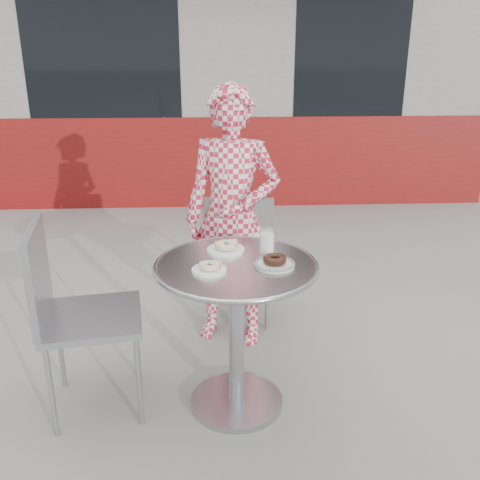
{
  "coord_description": "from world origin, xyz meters",
  "views": [
    {
      "loc": [
        -0.08,
        -2.27,
        1.75
      ],
      "look_at": [
        0.05,
        0.16,
        0.85
      ],
      "focal_mm": 40.0,
      "sensor_mm": 36.0,
      "label": 1
    }
  ],
  "objects_px": {
    "seated_person": "(232,219)",
    "chair_far": "(240,279)",
    "bistro_table": "(236,301)",
    "milk_cup": "(267,242)",
    "chair_left": "(93,353)",
    "plate_far": "(226,247)",
    "plate_near": "(210,267)",
    "plate_checker": "(275,262)"
  },
  "relations": [
    {
      "from": "bistro_table",
      "to": "plate_near",
      "type": "distance_m",
      "value": 0.25
    },
    {
      "from": "seated_person",
      "to": "plate_near",
      "type": "xyz_separation_m",
      "value": [
        -0.13,
        -0.77,
        0.02
      ]
    },
    {
      "from": "chair_far",
      "to": "milk_cup",
      "type": "xyz_separation_m",
      "value": [
        0.09,
        -0.81,
        0.57
      ]
    },
    {
      "from": "plate_far",
      "to": "chair_left",
      "type": "bearing_deg",
      "value": -168.96
    },
    {
      "from": "seated_person",
      "to": "plate_near",
      "type": "distance_m",
      "value": 0.78
    },
    {
      "from": "chair_far",
      "to": "plate_checker",
      "type": "bearing_deg",
      "value": 101.89
    },
    {
      "from": "bistro_table",
      "to": "seated_person",
      "type": "distance_m",
      "value": 0.72
    },
    {
      "from": "seated_person",
      "to": "plate_checker",
      "type": "height_order",
      "value": "seated_person"
    },
    {
      "from": "bistro_table",
      "to": "milk_cup",
      "type": "relative_size",
      "value": 6.76
    },
    {
      "from": "seated_person",
      "to": "plate_near",
      "type": "relative_size",
      "value": 9.79
    },
    {
      "from": "chair_far",
      "to": "chair_left",
      "type": "xyz_separation_m",
      "value": [
        -0.78,
        -0.91,
        0.03
      ]
    },
    {
      "from": "milk_cup",
      "to": "seated_person",
      "type": "bearing_deg",
      "value": 105.34
    },
    {
      "from": "chair_left",
      "to": "milk_cup",
      "type": "xyz_separation_m",
      "value": [
        0.87,
        0.1,
        0.54
      ]
    },
    {
      "from": "bistro_table",
      "to": "chair_left",
      "type": "xyz_separation_m",
      "value": [
        -0.71,
        0.04,
        -0.29
      ]
    },
    {
      "from": "bistro_table",
      "to": "seated_person",
      "type": "bearing_deg",
      "value": 89.61
    },
    {
      "from": "chair_left",
      "to": "plate_far",
      "type": "height_order",
      "value": "chair_left"
    },
    {
      "from": "plate_checker",
      "to": "milk_cup",
      "type": "xyz_separation_m",
      "value": [
        -0.02,
        0.17,
        0.04
      ]
    },
    {
      "from": "plate_near",
      "to": "milk_cup",
      "type": "height_order",
      "value": "milk_cup"
    },
    {
      "from": "chair_left",
      "to": "plate_checker",
      "type": "height_order",
      "value": "chair_left"
    },
    {
      "from": "plate_far",
      "to": "bistro_table",
      "type": "bearing_deg",
      "value": -75.77
    },
    {
      "from": "chair_left",
      "to": "bistro_table",
      "type": "bearing_deg",
      "value": -101.82
    },
    {
      "from": "seated_person",
      "to": "plate_far",
      "type": "distance_m",
      "value": 0.53
    },
    {
      "from": "bistro_table",
      "to": "chair_far",
      "type": "height_order",
      "value": "chair_far"
    },
    {
      "from": "plate_far",
      "to": "plate_checker",
      "type": "relative_size",
      "value": 0.98
    },
    {
      "from": "plate_far",
      "to": "plate_near",
      "type": "distance_m",
      "value": 0.26
    },
    {
      "from": "seated_person",
      "to": "chair_far",
      "type": "bearing_deg",
      "value": 92.68
    },
    {
      "from": "chair_left",
      "to": "seated_person",
      "type": "distance_m",
      "value": 1.08
    },
    {
      "from": "bistro_table",
      "to": "milk_cup",
      "type": "height_order",
      "value": "milk_cup"
    },
    {
      "from": "plate_far",
      "to": "seated_person",
      "type": "bearing_deg",
      "value": 84.93
    },
    {
      "from": "bistro_table",
      "to": "chair_far",
      "type": "distance_m",
      "value": 1.0
    },
    {
      "from": "plate_checker",
      "to": "milk_cup",
      "type": "relative_size",
      "value": 1.64
    },
    {
      "from": "seated_person",
      "to": "milk_cup",
      "type": "distance_m",
      "value": 0.58
    },
    {
      "from": "plate_far",
      "to": "plate_near",
      "type": "bearing_deg",
      "value": -108.32
    },
    {
      "from": "bistro_table",
      "to": "chair_left",
      "type": "relative_size",
      "value": 0.8
    },
    {
      "from": "chair_far",
      "to": "plate_far",
      "type": "distance_m",
      "value": 0.95
    },
    {
      "from": "chair_left",
      "to": "plate_near",
      "type": "distance_m",
      "value": 0.78
    },
    {
      "from": "chair_far",
      "to": "seated_person",
      "type": "relative_size",
      "value": 0.57
    },
    {
      "from": "bistro_table",
      "to": "chair_far",
      "type": "relative_size",
      "value": 0.89
    },
    {
      "from": "chair_left",
      "to": "plate_far",
      "type": "bearing_deg",
      "value": -87.93
    },
    {
      "from": "plate_checker",
      "to": "bistro_table",
      "type": "bearing_deg",
      "value": 169.7
    },
    {
      "from": "chair_left",
      "to": "plate_checker",
      "type": "distance_m",
      "value": 1.02
    },
    {
      "from": "bistro_table",
      "to": "chair_far",
      "type": "xyz_separation_m",
      "value": [
        0.07,
        0.95,
        -0.32
      ]
    }
  ]
}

